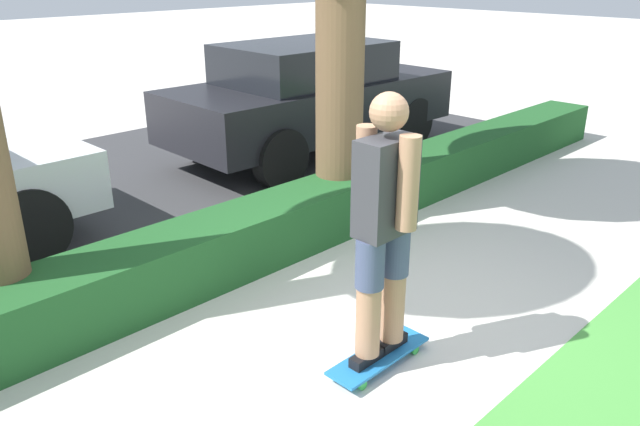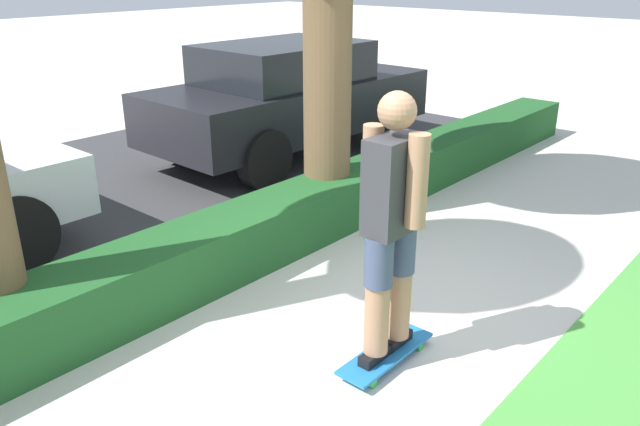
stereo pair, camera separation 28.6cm
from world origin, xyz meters
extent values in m
plane|color=beige|center=(0.00, 0.00, 0.00)|extent=(60.00, 60.00, 0.00)
cube|color=#38383A|center=(0.00, 4.20, 0.00)|extent=(12.53, 5.00, 0.01)
cube|color=#1E5123|center=(0.00, 1.60, 0.26)|extent=(12.53, 0.60, 0.52)
cube|color=#1E6BAD|center=(-0.43, -0.21, 0.07)|extent=(0.80, 0.24, 0.02)
cylinder|color=green|center=(-0.15, -0.30, 0.03)|extent=(0.06, 0.04, 0.06)
cylinder|color=green|center=(-0.15, -0.12, 0.03)|extent=(0.06, 0.04, 0.06)
cylinder|color=green|center=(-0.70, -0.30, 0.03)|extent=(0.06, 0.04, 0.06)
cylinder|color=green|center=(-0.70, -0.12, 0.03)|extent=(0.06, 0.04, 0.06)
cube|color=black|center=(-0.55, -0.21, 0.12)|extent=(0.26, 0.09, 0.07)
cylinder|color=#A37556|center=(-0.55, -0.21, 0.56)|extent=(0.16, 0.16, 0.82)
cylinder|color=#3D4766|center=(-0.55, -0.21, 0.81)|extent=(0.18, 0.18, 0.33)
cube|color=black|center=(-0.30, -0.21, 0.12)|extent=(0.26, 0.09, 0.07)
cylinder|color=#A37556|center=(-0.30, -0.21, 0.56)|extent=(0.16, 0.16, 0.82)
cylinder|color=#3D4766|center=(-0.30, -0.21, 0.81)|extent=(0.18, 0.18, 0.33)
cube|color=#333338|center=(-0.43, -0.21, 1.27)|extent=(0.39, 0.21, 0.60)
cylinder|color=#A37556|center=(-0.43, -0.38, 1.33)|extent=(0.13, 0.13, 0.57)
cylinder|color=#A37556|center=(-0.43, -0.05, 1.33)|extent=(0.13, 0.13, 0.57)
sphere|color=#A37556|center=(-0.43, -0.21, 1.73)|extent=(0.23, 0.23, 0.23)
cylinder|color=brown|center=(1.23, 1.73, 1.54)|extent=(0.47, 0.47, 3.07)
cylinder|color=black|center=(-1.48, 2.90, 0.37)|extent=(0.74, 0.22, 0.74)
cube|color=black|center=(2.75, 3.69, 0.70)|extent=(4.14, 1.81, 0.67)
cube|color=black|center=(2.63, 3.69, 1.29)|extent=(2.17, 1.56, 0.51)
cylinder|color=black|center=(4.03, 2.91, 0.37)|extent=(0.73, 0.21, 0.73)
cylinder|color=black|center=(4.03, 4.48, 0.37)|extent=(0.73, 0.21, 0.73)
cylinder|color=black|center=(1.48, 2.91, 0.37)|extent=(0.73, 0.21, 0.73)
cylinder|color=black|center=(1.48, 4.48, 0.37)|extent=(0.73, 0.21, 0.73)
camera|label=1|loc=(-3.19, -2.42, 2.52)|focal=35.00mm
camera|label=2|loc=(-3.39, -2.21, 2.52)|focal=35.00mm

